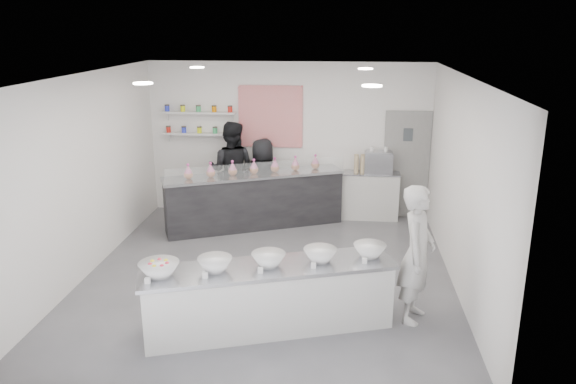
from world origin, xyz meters
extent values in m
plane|color=#515156|center=(0.00, 0.00, 0.00)|extent=(6.00, 6.00, 0.00)
plane|color=white|center=(0.00, 0.00, 3.00)|extent=(6.00, 6.00, 0.00)
plane|color=white|center=(0.00, 3.00, 1.50)|extent=(5.50, 0.00, 5.50)
plane|color=white|center=(-2.75, 0.00, 1.50)|extent=(0.00, 6.00, 6.00)
plane|color=white|center=(2.75, 0.00, 1.50)|extent=(0.00, 6.00, 6.00)
cube|color=gray|center=(2.30, 2.97, 1.05)|extent=(0.88, 0.04, 2.10)
cube|color=red|center=(-0.35, 2.98, 1.95)|extent=(1.25, 0.03, 1.20)
cube|color=silver|center=(-1.75, 2.90, 1.60)|extent=(1.45, 0.22, 0.04)
cube|color=silver|center=(-1.75, 2.90, 2.02)|extent=(1.45, 0.22, 0.04)
cylinder|color=white|center=(-1.40, -1.00, 2.98)|extent=(0.24, 0.24, 0.02)
cylinder|color=white|center=(1.40, -1.00, 2.98)|extent=(0.24, 0.24, 0.02)
cylinder|color=white|center=(-1.40, 1.60, 2.98)|extent=(0.24, 0.24, 0.02)
cylinder|color=white|center=(1.40, 1.60, 2.98)|extent=(0.24, 0.24, 0.02)
cube|color=silver|center=(0.22, -1.56, 0.43)|extent=(3.19, 1.65, 0.85)
cube|color=black|center=(-0.54, 2.07, 0.52)|extent=(3.30, 1.89, 1.03)
cube|color=white|center=(-0.43, 1.80, 1.17)|extent=(3.02, 1.33, 0.28)
cube|color=silver|center=(1.55, 2.78, 0.46)|extent=(1.25, 0.40, 0.93)
cube|color=#93969E|center=(1.75, 2.78, 1.13)|extent=(0.53, 0.37, 0.40)
imported|color=beige|center=(2.05, -1.12, 0.90)|extent=(0.61, 0.76, 1.80)
imported|color=black|center=(-1.07, 2.60, 0.95)|extent=(0.98, 0.79, 1.91)
imported|color=black|center=(-0.46, 2.60, 0.79)|extent=(0.90, 0.73, 1.59)
camera|label=1|loc=(1.10, -7.78, 3.69)|focal=35.00mm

